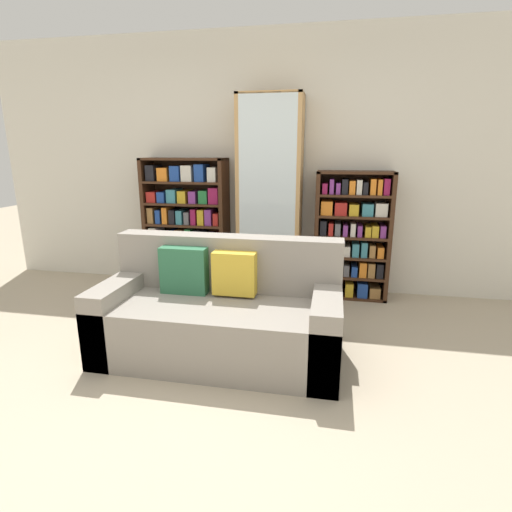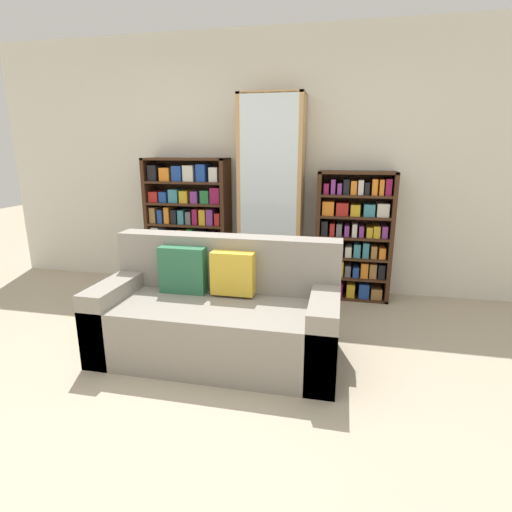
# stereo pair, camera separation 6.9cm
# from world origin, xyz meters

# --- Properties ---
(ground_plane) EXTENTS (16.00, 16.00, 0.00)m
(ground_plane) POSITION_xyz_m (0.00, 0.00, 0.00)
(ground_plane) COLOR tan
(wall_back) EXTENTS (6.14, 0.06, 2.70)m
(wall_back) POSITION_xyz_m (0.00, 2.34, 1.35)
(wall_back) COLOR silver
(wall_back) RESTS_ON ground
(couch) EXTENTS (1.76, 0.80, 0.87)m
(couch) POSITION_xyz_m (0.03, 0.66, 0.31)
(couch) COLOR gray
(couch) RESTS_ON ground
(bookshelf_left) EXTENTS (0.92, 0.32, 1.43)m
(bookshelf_left) POSITION_xyz_m (-0.77, 2.13, 0.71)
(bookshelf_left) COLOR #3D2314
(bookshelf_left) RESTS_ON ground
(display_cabinet) EXTENTS (0.65, 0.36, 2.05)m
(display_cabinet) POSITION_xyz_m (0.17, 2.12, 1.02)
(display_cabinet) COLOR tan
(display_cabinet) RESTS_ON ground
(bookshelf_right) EXTENTS (0.76, 0.32, 1.31)m
(bookshelf_right) POSITION_xyz_m (1.03, 2.13, 0.64)
(bookshelf_right) COLOR #3D2314
(bookshelf_right) RESTS_ON ground
(wine_bottle) EXTENTS (0.09, 0.09, 0.35)m
(wine_bottle) POSITION_xyz_m (0.75, 1.60, 0.14)
(wine_bottle) COLOR black
(wine_bottle) RESTS_ON ground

